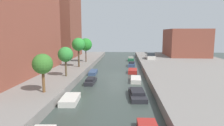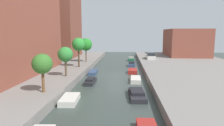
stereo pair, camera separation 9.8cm
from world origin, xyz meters
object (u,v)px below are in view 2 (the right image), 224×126
(street_tree_3, at_px, (86,45))
(moored_boat_right_3, at_px, (133,71))
(street_tree_0, at_px, (42,64))
(street_tree_1, at_px, (65,55))
(moored_boat_right_5, at_px, (131,59))
(moored_boat_right_2, at_px, (136,80))
(moored_boat_left_1, at_px, (70,99))
(street_tree_2, at_px, (78,45))
(moored_boat_right_4, at_px, (132,64))
(low_block_right, at_px, (186,43))
(moored_boat_right_1, at_px, (137,94))
(apartment_tower_far, at_px, (57,12))
(parked_car, at_px, (150,56))
(moored_boat_left_2, at_px, (90,81))
(moored_boat_left_3, at_px, (93,72))

(street_tree_3, distance_m, moored_boat_right_3, 12.55)
(street_tree_0, distance_m, street_tree_3, 22.34)
(street_tree_1, xyz_separation_m, moored_boat_right_5, (9.90, 24.11, -3.68))
(moored_boat_right_2, bearing_deg, moored_boat_left_1, -127.52)
(moored_boat_right_2, distance_m, moored_boat_right_5, 22.60)
(street_tree_2, distance_m, moored_boat_left_1, 16.77)
(moored_boat_right_4, distance_m, moored_boat_right_5, 8.65)
(low_block_right, xyz_separation_m, street_tree_1, (-24.70, -28.00, -0.50))
(street_tree_0, bearing_deg, moored_boat_right_5, 72.78)
(low_block_right, distance_m, moored_boat_right_3, 25.34)
(street_tree_1, height_order, street_tree_2, street_tree_2)
(moored_boat_right_3, relative_size, moored_boat_right_5, 0.99)
(moored_boat_right_5, bearing_deg, moored_boat_right_4, -90.41)
(low_block_right, relative_size, street_tree_3, 2.44)
(street_tree_2, distance_m, moored_boat_right_3, 10.86)
(street_tree_3, xyz_separation_m, moored_boat_right_1, (9.80, -20.26, -4.35))
(apartment_tower_far, relative_size, moored_boat_right_2, 6.59)
(apartment_tower_far, bearing_deg, parked_car, -8.82)
(parked_car, distance_m, moored_boat_left_2, 23.33)
(street_tree_1, bearing_deg, moored_boat_right_3, 39.12)
(street_tree_0, relative_size, moored_boat_right_5, 1.27)
(apartment_tower_far, xyz_separation_m, moored_boat_left_1, (12.07, -32.18, -12.33))
(street_tree_1, bearing_deg, moored_boat_right_5, 67.68)
(moored_boat_left_1, distance_m, moored_boat_right_1, 7.35)
(moored_boat_left_1, bearing_deg, street_tree_1, 109.29)
(low_block_right, distance_m, street_tree_2, 31.83)
(moored_boat_right_4, xyz_separation_m, moored_boat_right_5, (0.06, 8.65, -0.01))
(street_tree_1, xyz_separation_m, moored_boat_left_3, (2.78, 6.78, -3.81))
(apartment_tower_far, height_order, street_tree_0, apartment_tower_far)
(moored_boat_left_2, bearing_deg, moored_boat_right_3, 51.81)
(low_block_right, relative_size, parked_car, 2.65)
(street_tree_2, distance_m, moored_boat_left_3, 5.63)
(moored_boat_left_3, bearing_deg, moored_boat_right_3, 9.51)
(street_tree_1, relative_size, street_tree_3, 0.83)
(parked_car, bearing_deg, moored_boat_right_3, -110.19)
(moored_boat_right_2, xyz_separation_m, moored_boat_right_5, (-0.11, 22.60, 0.11))
(moored_boat_right_5, bearing_deg, moored_boat_right_3, -90.40)
(street_tree_1, distance_m, street_tree_3, 14.51)
(street_tree_3, bearing_deg, moored_boat_right_4, 5.62)
(street_tree_1, bearing_deg, moored_boat_right_1, -30.45)
(street_tree_0, relative_size, street_tree_1, 0.96)
(street_tree_0, relative_size, moored_boat_left_1, 1.20)
(moored_boat_left_1, xyz_separation_m, moored_boat_right_5, (7.13, 32.03, 0.11))
(street_tree_0, distance_m, parked_car, 31.94)
(street_tree_2, distance_m, moored_boat_left_2, 9.87)
(street_tree_0, relative_size, moored_boat_right_4, 1.08)
(street_tree_0, xyz_separation_m, moored_boat_right_2, (10.02, 9.34, -3.66))
(street_tree_2, bearing_deg, moored_boat_right_1, -54.40)
(street_tree_2, bearing_deg, parked_car, 41.24)
(moored_boat_left_1, distance_m, moored_boat_right_4, 24.43)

